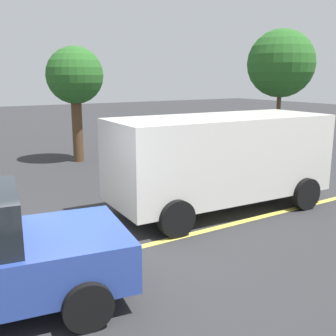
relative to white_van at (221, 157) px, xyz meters
name	(u,v)px	position (x,y,z in m)	size (l,w,h in m)	color
ground_plane	(51,269)	(-4.34, -0.99, -1.27)	(80.00, 80.00, 0.00)	#2D2D30
lane_marking_centre	(199,232)	(-1.34, -0.99, -1.26)	(28.00, 0.16, 0.01)	#E0D14C
white_van	(221,157)	(0.00, 0.00, 0.00)	(5.30, 2.49, 2.20)	silver
tree_left_verge	(281,64)	(9.65, 7.20, 2.45)	(3.30, 3.30, 5.37)	#513823
tree_centre_verge	(75,77)	(-0.87, 7.18, 1.79)	(2.04, 2.04, 4.16)	#513823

